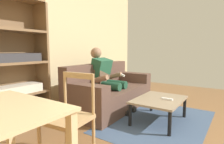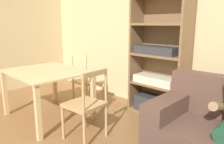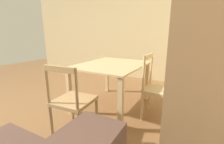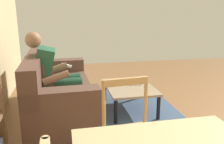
# 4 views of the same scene
# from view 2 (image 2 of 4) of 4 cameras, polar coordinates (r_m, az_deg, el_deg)

# --- Properties ---
(wall_back) EXTENTS (6.69, 0.12, 2.61)m
(wall_back) POSITION_cam_2_polar(r_m,az_deg,el_deg) (3.44, 19.15, 10.03)
(wall_back) COLOR #D1BC8C
(wall_back) RESTS_ON ground_plane
(bookshelf) EXTENTS (0.91, 0.36, 1.89)m
(bookshelf) POSITION_cam_2_polar(r_m,az_deg,el_deg) (3.43, 12.14, 1.02)
(bookshelf) COLOR brown
(bookshelf) RESTS_ON ground_plane
(dining_table) EXTENTS (1.20, 0.97, 0.74)m
(dining_table) POSITION_cam_2_polar(r_m,az_deg,el_deg) (3.39, -16.76, -1.43)
(dining_table) COLOR #D1B27F
(dining_table) RESTS_ON ground_plane
(dining_chair_near_wall) EXTENTS (0.42, 0.42, 0.93)m
(dining_chair_near_wall) POSITION_cam_2_polar(r_m,az_deg,el_deg) (3.84, -6.65, -2.26)
(dining_chair_near_wall) COLOR #D1B27F
(dining_chair_near_wall) RESTS_ON ground_plane
(dining_chair_facing_couch) EXTENTS (0.46, 0.46, 0.89)m
(dining_chair_facing_couch) POSITION_cam_2_polar(r_m,az_deg,el_deg) (2.70, -6.87, -8.53)
(dining_chair_facing_couch) COLOR tan
(dining_chair_facing_couch) RESTS_ON ground_plane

